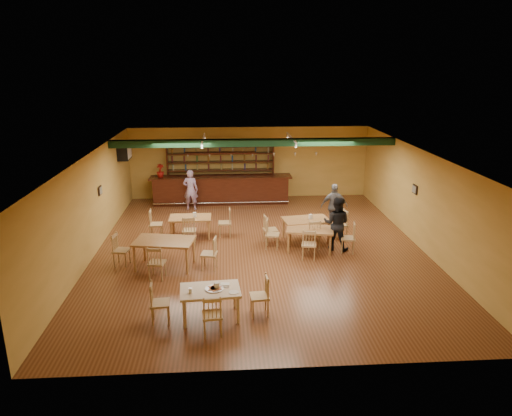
{
  "coord_description": "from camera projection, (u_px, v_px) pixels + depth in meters",
  "views": [
    {
      "loc": [
        -1.02,
        -13.57,
        5.52
      ],
      "look_at": [
        -0.08,
        0.6,
        1.15
      ],
      "focal_mm": 33.03,
      "sensor_mm": 36.0,
      "label": 1
    }
  ],
  "objects": [
    {
      "name": "near_table",
      "position": [
        211.0,
        304.0,
        10.57
      ],
      "size": [
        1.39,
        0.96,
        0.71
      ],
      "primitive_type": "cube",
      "rotation": [
        0.0,
        0.0,
        0.08
      ],
      "color": "#CFB08B",
      "rests_on": "ground"
    },
    {
      "name": "picture_right",
      "position": [
        415.0,
        189.0,
        14.92
      ],
      "size": [
        0.04,
        0.34,
        0.28
      ],
      "primitive_type": "cube",
      "color": "black",
      "rests_on": "wall_right"
    },
    {
      "name": "track_rail_left",
      "position": [
        203.0,
        139.0,
        16.89
      ],
      "size": [
        0.05,
        2.5,
        0.05
      ],
      "primitive_type": "cube",
      "color": "white",
      "rests_on": "ceiling"
    },
    {
      "name": "floor",
      "position": [
        260.0,
        249.0,
        14.63
      ],
      "size": [
        12.0,
        12.0,
        0.0
      ],
      "primitive_type": "plane",
      "color": "brown",
      "rests_on": "ground"
    },
    {
      "name": "pizza_server",
      "position": [
        221.0,
        287.0,
        10.52
      ],
      "size": [
        0.32,
        0.1,
        0.0
      ],
      "primitive_type": "cube",
      "rotation": [
        0.0,
        0.0,
        -0.02
      ],
      "color": "silver",
      "rests_on": "pizza_tray"
    },
    {
      "name": "dining_table_c",
      "position": [
        165.0,
        254.0,
        13.22
      ],
      "size": [
        1.76,
        1.23,
        0.81
      ],
      "primitive_type": "cube",
      "rotation": [
        0.0,
        0.0,
        -0.17
      ],
      "color": "olive",
      "rests_on": "ground"
    },
    {
      "name": "pizza_tray",
      "position": [
        214.0,
        289.0,
        10.47
      ],
      "size": [
        0.52,
        0.52,
        0.01
      ],
      "primitive_type": "cylinder",
      "rotation": [
        0.0,
        0.0,
        0.39
      ],
      "color": "silver",
      "rests_on": "near_table"
    },
    {
      "name": "back_bar_hutch",
      "position": [
        221.0,
        173.0,
        19.73
      ],
      "size": [
        4.45,
        0.4,
        2.28
      ],
      "primitive_type": "cube",
      "color": "#35130A",
      "rests_on": "ground"
    },
    {
      "name": "poinsettia",
      "position": [
        160.0,
        171.0,
        18.9
      ],
      "size": [
        0.38,
        0.38,
        0.53
      ],
      "primitive_type": "imported",
      "rotation": [
        0.0,
        0.0,
        0.35
      ],
      "color": "#A0140E",
      "rests_on": "bar_counter"
    },
    {
      "name": "patron_right_a",
      "position": [
        336.0,
        223.0,
        14.38
      ],
      "size": [
        1.0,
        0.9,
        1.68
      ],
      "primitive_type": "imported",
      "rotation": [
        0.0,
        0.0,
        2.75
      ],
      "color": "black",
      "rests_on": "ground"
    },
    {
      "name": "ceiling_beam",
      "position": [
        254.0,
        143.0,
        16.45
      ],
      "size": [
        10.0,
        0.3,
        0.25
      ],
      "primitive_type": "cube",
      "color": "black",
      "rests_on": "ceiling"
    },
    {
      "name": "parmesan_shaker",
      "position": [
        190.0,
        291.0,
        10.29
      ],
      "size": [
        0.08,
        0.08,
        0.11
      ],
      "primitive_type": "cylinder",
      "rotation": [
        0.0,
        0.0,
        0.08
      ],
      "color": "#EAE5C6",
      "rests_on": "near_table"
    },
    {
      "name": "napkin_stack",
      "position": [
        225.0,
        284.0,
        10.66
      ],
      "size": [
        0.21,
        0.16,
        0.03
      ],
      "primitive_type": "cube",
      "rotation": [
        0.0,
        0.0,
        -0.04
      ],
      "color": "white",
      "rests_on": "near_table"
    },
    {
      "name": "ac_unit",
      "position": [
        124.0,
        152.0,
        17.64
      ],
      "size": [
        0.34,
        0.7,
        0.48
      ],
      "primitive_type": "cube",
      "color": "white",
      "rests_on": "wall_left"
    },
    {
      "name": "dining_table_a",
      "position": [
        191.0,
        227.0,
        15.58
      ],
      "size": [
        1.37,
        0.82,
        0.68
      ],
      "primitive_type": "cube",
      "rotation": [
        0.0,
        0.0,
        0.0
      ],
      "color": "olive",
      "rests_on": "ground"
    },
    {
      "name": "bar_counter",
      "position": [
        221.0,
        190.0,
        19.3
      ],
      "size": [
        5.75,
        0.85,
        1.13
      ],
      "primitive_type": "cube",
      "color": "#35130A",
      "rests_on": "ground"
    },
    {
      "name": "picture_left",
      "position": [
        100.0,
        191.0,
        14.77
      ],
      "size": [
        0.04,
        0.34,
        0.28
      ],
      "primitive_type": "cube",
      "color": "black",
      "rests_on": "wall_left"
    },
    {
      "name": "patron_right_b",
      "position": [
        334.0,
        206.0,
        16.29
      ],
      "size": [
        0.95,
        0.46,
        1.58
      ],
      "primitive_type": "imported",
      "rotation": [
        0.0,
        0.0,
        3.06
      ],
      "color": "slate",
      "rests_on": "ground"
    },
    {
      "name": "dining_table_d",
      "position": [
        310.0,
        239.0,
        14.44
      ],
      "size": [
        1.55,
        1.11,
        0.7
      ],
      "primitive_type": "cube",
      "rotation": [
        0.0,
        0.0,
        -0.21
      ],
      "color": "olive",
      "rests_on": "ground"
    },
    {
      "name": "track_rail_right",
      "position": [
        292.0,
        138.0,
        17.09
      ],
      "size": [
        0.05,
        2.5,
        0.05
      ],
      "primitive_type": "cube",
      "color": "white",
      "rests_on": "ceiling"
    },
    {
      "name": "dining_table_b",
      "position": [
        306.0,
        230.0,
        15.23
      ],
      "size": [
        1.57,
        1.08,
        0.73
      ],
      "primitive_type": "cube",
      "rotation": [
        0.0,
        0.0,
        0.14
      ],
      "color": "olive",
      "rests_on": "ground"
    },
    {
      "name": "side_plate",
      "position": [
        234.0,
        292.0,
        10.32
      ],
      "size": [
        0.24,
        0.24,
        0.01
      ],
      "primitive_type": "cylinder",
      "rotation": [
        0.0,
        0.0,
        0.08
      ],
      "color": "white",
      "rests_on": "near_table"
    },
    {
      "name": "patron_bar",
      "position": [
        191.0,
        190.0,
        18.37
      ],
      "size": [
        0.62,
        0.45,
        1.6
      ],
      "primitive_type": "imported",
      "rotation": [
        0.0,
        0.0,
        3.02
      ],
      "color": "#8D53B4",
      "rests_on": "ground"
    }
  ]
}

